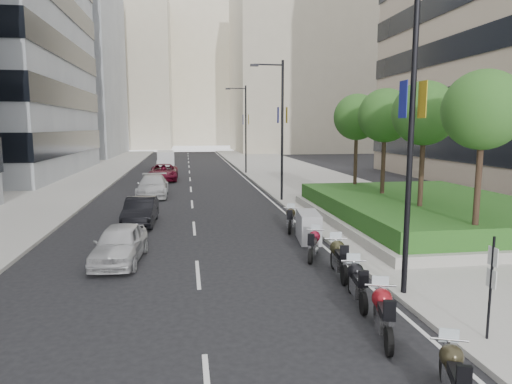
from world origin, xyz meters
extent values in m
plane|color=black|center=(0.00, 0.00, 0.00)|extent=(160.00, 160.00, 0.00)
cube|color=#9E9B93|center=(9.00, 30.00, 0.07)|extent=(10.00, 100.00, 0.15)
cube|color=#9E9B93|center=(-12.00, 30.00, 0.07)|extent=(8.00, 100.00, 0.15)
cube|color=silver|center=(3.70, 30.00, 0.01)|extent=(0.12, 100.00, 0.01)
cube|color=silver|center=(-1.50, 30.00, 0.01)|extent=(0.12, 100.00, 0.01)
cube|color=gray|center=(-24.00, 70.00, 15.00)|extent=(22.00, 26.00, 30.00)
cube|color=#B7AD93|center=(22.00, 80.00, 18.00)|extent=(28.00, 24.00, 36.00)
cube|color=#B7AD93|center=(-18.00, 100.00, 17.00)|extent=(26.00, 24.00, 34.00)
cube|color=#B7AD93|center=(2.00, 120.00, 19.00)|extent=(30.00, 24.00, 38.00)
cube|color=#A29F97|center=(10.00, 10.00, 0.35)|extent=(10.00, 14.00, 0.40)
cube|color=#134519|center=(10.00, 10.00, 0.95)|extent=(9.40, 13.40, 0.80)
cylinder|color=#332319|center=(8.50, 4.00, 2.55)|extent=(0.22, 0.22, 4.00)
sphere|color=#184F1E|center=(8.50, 4.00, 5.45)|extent=(2.80, 2.80, 2.80)
cylinder|color=#332319|center=(8.50, 8.00, 2.55)|extent=(0.22, 0.22, 4.00)
sphere|color=#184F1E|center=(8.50, 8.00, 5.45)|extent=(2.80, 2.80, 2.80)
cylinder|color=#332319|center=(8.50, 12.00, 2.55)|extent=(0.22, 0.22, 4.00)
sphere|color=#184F1E|center=(8.50, 12.00, 5.45)|extent=(2.80, 2.80, 2.80)
cylinder|color=#332319|center=(8.50, 16.00, 2.55)|extent=(0.22, 0.22, 4.00)
sphere|color=#184F1E|center=(8.50, 16.00, 5.45)|extent=(2.80, 2.80, 2.80)
cylinder|color=black|center=(4.30, 1.00, 4.50)|extent=(0.16, 0.16, 9.00)
cube|color=gold|center=(4.58, 1.00, 5.60)|extent=(0.02, 0.45, 1.00)
cube|color=navy|center=(4.02, 1.00, 5.60)|extent=(0.02, 0.45, 1.00)
cylinder|color=black|center=(4.30, 18.00, 4.50)|extent=(0.16, 0.16, 9.00)
cylinder|color=black|center=(3.40, 18.00, 8.70)|extent=(1.80, 0.10, 0.10)
cube|color=black|center=(2.50, 18.00, 8.65)|extent=(0.50, 0.22, 0.14)
cube|color=gold|center=(4.58, 18.00, 5.60)|extent=(0.02, 0.45, 1.00)
cube|color=navy|center=(4.02, 18.00, 5.60)|extent=(0.02, 0.45, 1.00)
cylinder|color=black|center=(4.30, 36.00, 4.50)|extent=(0.16, 0.16, 9.00)
cylinder|color=black|center=(3.40, 36.00, 8.70)|extent=(1.80, 0.10, 0.10)
cube|color=black|center=(2.50, 36.00, 8.65)|extent=(0.50, 0.22, 0.14)
cube|color=gold|center=(4.58, 36.00, 5.60)|extent=(0.02, 0.45, 1.00)
cube|color=navy|center=(4.02, 36.00, 5.60)|extent=(0.02, 0.45, 1.00)
cylinder|color=black|center=(4.80, -2.00, 1.25)|extent=(0.06, 0.06, 2.50)
cube|color=silver|center=(4.80, -2.00, 2.05)|extent=(0.02, 0.32, 0.42)
cube|color=silver|center=(4.80, -2.00, 1.55)|extent=(0.02, 0.32, 0.42)
cylinder|color=black|center=(3.01, -3.26, 0.28)|extent=(0.29, 0.56, 0.56)
cube|color=silver|center=(2.75, -3.97, 0.43)|extent=(0.52, 0.81, 0.38)
sphere|color=black|center=(2.85, -3.69, 0.77)|extent=(0.43, 0.43, 0.43)
cube|color=black|center=(2.66, -4.23, 0.72)|extent=(0.47, 0.72, 0.14)
cylinder|color=silver|center=(2.94, -3.47, 0.97)|extent=(0.64, 0.27, 0.04)
cylinder|color=black|center=(2.41, -2.12, 0.31)|extent=(0.28, 0.63, 0.62)
cylinder|color=black|center=(2.83, -0.57, 0.31)|extent=(0.28, 0.63, 0.62)
cube|color=silver|center=(2.60, -1.39, 0.48)|extent=(0.51, 0.90, 0.42)
sphere|color=maroon|center=(2.69, -1.07, 0.86)|extent=(0.48, 0.48, 0.48)
cube|color=black|center=(2.53, -1.68, 0.80)|extent=(0.47, 0.80, 0.16)
cylinder|color=silver|center=(2.76, -0.81, 1.08)|extent=(0.73, 0.24, 0.05)
cylinder|color=black|center=(2.69, 0.01, 0.30)|extent=(0.21, 0.61, 0.60)
cylinder|color=black|center=(2.93, 1.55, 0.30)|extent=(0.21, 0.61, 0.60)
cube|color=silver|center=(2.80, 0.73, 0.47)|extent=(0.41, 0.86, 0.41)
sphere|color=black|center=(2.85, 1.05, 0.84)|extent=(0.47, 0.47, 0.47)
cube|color=black|center=(2.76, 0.44, 0.78)|extent=(0.38, 0.76, 0.16)
cylinder|color=silver|center=(2.89, 1.31, 1.05)|extent=(0.72, 0.16, 0.05)
cylinder|color=black|center=(2.96, 2.24, 0.32)|extent=(0.20, 0.65, 0.64)
cylinder|color=black|center=(3.16, 3.88, 0.32)|extent=(0.20, 0.65, 0.64)
cube|color=silver|center=(3.06, 3.01, 0.50)|extent=(0.42, 0.91, 0.44)
sphere|color=#2E2C19|center=(3.10, 3.35, 0.89)|extent=(0.50, 0.50, 0.50)
cube|color=black|center=(3.02, 2.70, 0.83)|extent=(0.38, 0.81, 0.17)
cylinder|color=silver|center=(3.13, 3.63, 1.12)|extent=(0.77, 0.15, 0.05)
cylinder|color=black|center=(2.50, 4.50, 0.28)|extent=(0.33, 0.56, 0.57)
cylinder|color=black|center=(3.10, 5.83, 0.28)|extent=(0.33, 0.56, 0.57)
cube|color=silver|center=(2.78, 5.12, 0.44)|extent=(0.57, 0.82, 0.38)
sphere|color=maroon|center=(2.91, 5.40, 0.78)|extent=(0.44, 0.44, 0.44)
cube|color=black|center=(2.67, 4.87, 0.73)|extent=(0.51, 0.73, 0.15)
cylinder|color=silver|center=(3.01, 5.62, 0.99)|extent=(0.64, 0.32, 0.05)
cylinder|color=black|center=(3.19, 6.90, 0.31)|extent=(0.19, 0.62, 0.61)
cylinder|color=black|center=(3.38, 8.47, 0.31)|extent=(0.19, 0.62, 0.61)
cube|color=gray|center=(3.29, 7.69, 0.64)|extent=(1.08, 2.16, 1.23)
cylinder|color=black|center=(2.79, 9.06, 0.29)|extent=(0.26, 0.59, 0.58)
cylinder|color=black|center=(3.19, 10.49, 0.29)|extent=(0.26, 0.59, 0.58)
cube|color=silver|center=(2.97, 9.73, 0.45)|extent=(0.48, 0.84, 0.39)
sphere|color=black|center=(3.06, 10.03, 0.80)|extent=(0.45, 0.45, 0.45)
cube|color=black|center=(2.90, 9.46, 0.75)|extent=(0.44, 0.74, 0.15)
cylinder|color=silver|center=(3.12, 10.27, 1.01)|extent=(0.68, 0.23, 0.05)
imported|color=#B1B1B3|center=(-4.24, 5.81, 0.68)|extent=(1.90, 4.10, 1.36)
imported|color=black|center=(-4.12, 12.25, 0.68)|extent=(1.57, 4.16, 1.35)
imported|color=#AFAFB1|center=(-4.18, 21.67, 0.74)|extent=(2.11, 5.14, 1.49)
imported|color=#580A1C|center=(-3.89, 31.36, 0.75)|extent=(2.51, 5.40, 1.50)
cube|color=silver|center=(-4.18, 43.36, 1.03)|extent=(2.07, 4.98, 2.06)
cube|color=silver|center=(-4.18, 41.50, 0.54)|extent=(1.91, 1.26, 1.08)
cylinder|color=black|center=(-4.96, 41.60, 0.34)|extent=(0.24, 0.69, 0.69)
cylinder|color=black|center=(-3.39, 41.60, 0.34)|extent=(0.24, 0.69, 0.69)
cylinder|color=black|center=(-4.96, 44.93, 0.34)|extent=(0.24, 0.69, 0.69)
cylinder|color=black|center=(-3.39, 44.93, 0.34)|extent=(0.24, 0.69, 0.69)
camera|label=1|loc=(-1.80, -10.78, 4.87)|focal=32.00mm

